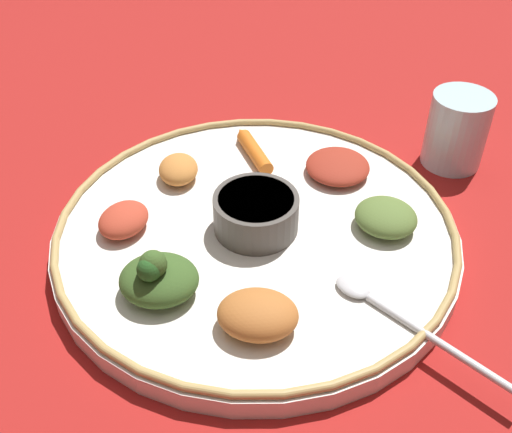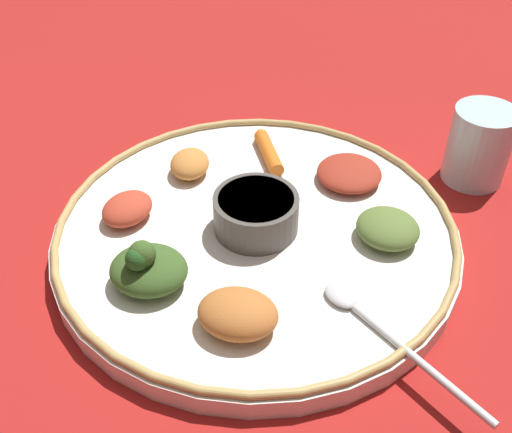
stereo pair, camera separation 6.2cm
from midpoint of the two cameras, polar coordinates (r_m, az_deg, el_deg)
ground_plane at (r=0.65m, az=2.76°, el=-2.60°), size 2.40×2.40×0.00m
platter at (r=0.64m, az=2.79°, el=-1.89°), size 0.41×0.41×0.02m
platter_rim at (r=0.63m, az=2.82°, el=-0.95°), size 0.41×0.41×0.01m
center_bowl at (r=0.62m, az=2.88°, el=0.31°), size 0.09×0.09×0.04m
spoon at (r=0.55m, az=14.38°, el=-9.93°), size 0.15×0.13×0.01m
greens_pile at (r=0.56m, az=-6.86°, el=-4.87°), size 0.07×0.07×0.05m
carrot_near_spoon at (r=0.73m, az=3.50°, el=6.07°), size 0.05×0.09×0.02m
mound_beet at (r=0.70m, az=11.09°, el=3.85°), size 0.07×0.07×0.02m
mound_squash at (r=0.70m, az=-3.59°, el=4.76°), size 0.05×0.06×0.02m
mound_chickpea at (r=0.53m, az=1.71°, el=-9.10°), size 0.07×0.06×0.03m
mound_berbere_red at (r=0.64m, az=-9.08°, el=0.60°), size 0.06×0.07×0.02m
mound_collards at (r=0.63m, az=14.80°, el=-1.17°), size 0.09×0.09×0.03m
drinking_glass at (r=0.77m, az=21.95°, el=5.62°), size 0.07×0.07×0.09m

